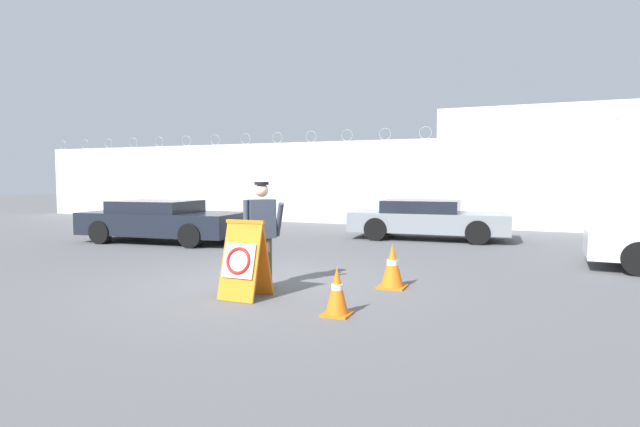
{
  "coord_description": "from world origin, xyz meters",
  "views": [
    {
      "loc": [
        4.22,
        -7.48,
        1.82
      ],
      "look_at": [
        0.77,
        0.89,
        1.17
      ],
      "focal_mm": 28.0,
      "sensor_mm": 36.0,
      "label": 1
    }
  ],
  "objects": [
    {
      "name": "ground_plane",
      "position": [
        0.0,
        0.0,
        0.0
      ],
      "size": [
        90.0,
        90.0,
        0.0
      ],
      "primitive_type": "plane",
      "color": "#5B5B5E"
    },
    {
      "name": "perimeter_wall",
      "position": [
        -0.0,
        11.15,
        1.64
      ],
      "size": [
        36.0,
        0.3,
        3.71
      ],
      "color": "silver",
      "rests_on": "ground_plane"
    },
    {
      "name": "building_block",
      "position": [
        4.58,
        15.61,
        2.22
      ],
      "size": [
        7.08,
        7.22,
        4.44
      ],
      "color": "silver",
      "rests_on": "ground_plane"
    },
    {
      "name": "barricade_sign",
      "position": [
        0.32,
        -1.02,
        0.59
      ],
      "size": [
        0.65,
        0.67,
        1.19
      ],
      "rotation": [
        0.0,
        0.0,
        -0.02
      ],
      "color": "orange",
      "rests_on": "ground_plane"
    },
    {
      "name": "security_guard",
      "position": [
        0.23,
        -0.29,
        0.98
      ],
      "size": [
        0.65,
        0.49,
        1.75
      ],
      "rotation": [
        0.0,
        0.0,
        0.77
      ],
      "color": "#514C42",
      "rests_on": "ground_plane"
    },
    {
      "name": "traffic_cone_near",
      "position": [
        2.22,
        0.52,
        0.36
      ],
      "size": [
        0.44,
        0.44,
        0.73
      ],
      "color": "orange",
      "rests_on": "ground_plane"
    },
    {
      "name": "traffic_cone_mid",
      "position": [
        1.95,
        -1.39,
        0.32
      ],
      "size": [
        0.36,
        0.36,
        0.66
      ],
      "color": "orange",
      "rests_on": "ground_plane"
    },
    {
      "name": "parked_car_front_coupe",
      "position": [
        -5.3,
        3.85,
        0.61
      ],
      "size": [
        4.7,
        2.31,
        1.17
      ],
      "rotation": [
        0.0,
        0.0,
        0.09
      ],
      "color": "black",
      "rests_on": "ground_plane"
    },
    {
      "name": "parked_car_rear_sedan",
      "position": [
        1.55,
        7.38,
        0.6
      ],
      "size": [
        4.66,
        2.16,
        1.16
      ],
      "rotation": [
        0.0,
        0.0,
        0.06
      ],
      "color": "black",
      "rests_on": "ground_plane"
    }
  ]
}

